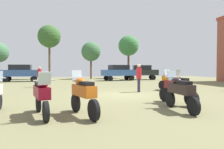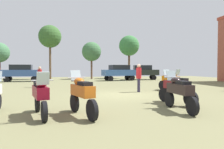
% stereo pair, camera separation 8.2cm
% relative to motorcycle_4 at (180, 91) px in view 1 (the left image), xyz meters
% --- Properties ---
extents(ground_plane, '(44.00, 52.00, 0.02)m').
position_rel_motorcycle_4_xyz_m(ground_plane, '(-0.84, 4.70, -0.73)').
color(ground_plane, olive).
extents(motorcycle_4, '(0.62, 2.20, 1.46)m').
position_rel_motorcycle_4_xyz_m(motorcycle_4, '(0.00, 0.00, 0.00)').
color(motorcycle_4, black).
rests_on(motorcycle_4, ground).
extents(motorcycle_5, '(0.85, 2.16, 1.50)m').
position_rel_motorcycle_4_xyz_m(motorcycle_5, '(2.97, 5.94, 0.02)').
color(motorcycle_5, black).
rests_on(motorcycle_5, ground).
extents(motorcycle_6, '(0.80, 2.08, 1.49)m').
position_rel_motorcycle_4_xyz_m(motorcycle_6, '(0.60, 1.23, 0.01)').
color(motorcycle_6, black).
rests_on(motorcycle_6, ground).
extents(motorcycle_8, '(0.84, 2.07, 1.48)m').
position_rel_motorcycle_4_xyz_m(motorcycle_8, '(-3.52, -0.04, 0.01)').
color(motorcycle_8, black).
rests_on(motorcycle_8, ground).
extents(motorcycle_10, '(0.78, 2.14, 1.44)m').
position_rel_motorcycle_4_xyz_m(motorcycle_10, '(-4.82, 0.16, -0.01)').
color(motorcycle_10, black).
rests_on(motorcycle_10, ground).
extents(car_1, '(4.38, 1.99, 2.00)m').
position_rel_motorcycle_4_xyz_m(car_1, '(-9.33, 18.92, 0.45)').
color(car_1, black).
rests_on(car_1, ground).
extents(car_2, '(4.57, 2.61, 2.00)m').
position_rel_motorcycle_4_xyz_m(car_2, '(6.20, 19.57, 0.45)').
color(car_2, black).
rests_on(car_2, ground).
extents(car_3, '(4.53, 2.45, 2.00)m').
position_rel_motorcycle_4_xyz_m(car_3, '(2.54, 18.29, 0.45)').
color(car_3, black).
rests_on(car_3, ground).
extents(person_1, '(0.41, 0.41, 1.70)m').
position_rel_motorcycle_4_xyz_m(person_1, '(-6.20, 10.73, 0.27)').
color(person_1, '#2F314F').
rests_on(person_1, ground).
extents(person_2, '(0.37, 0.37, 1.83)m').
position_rel_motorcycle_4_xyz_m(person_2, '(0.58, 5.78, 0.36)').
color(person_2, '#2D2841').
rests_on(person_2, ground).
extents(tree_3, '(3.27, 3.27, 7.86)m').
position_rel_motorcycle_4_xyz_m(tree_3, '(-6.43, 23.95, 5.46)').
color(tree_3, brown).
rests_on(tree_3, ground).
extents(tree_4, '(3.19, 3.19, 6.74)m').
position_rel_motorcycle_4_xyz_m(tree_4, '(5.54, 23.63, 4.39)').
color(tree_4, brown).
rests_on(tree_4, ground).
extents(tree_5, '(2.84, 2.84, 5.48)m').
position_rel_motorcycle_4_xyz_m(tree_5, '(-0.47, 23.00, 3.31)').
color(tree_5, brown).
rests_on(tree_5, ground).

